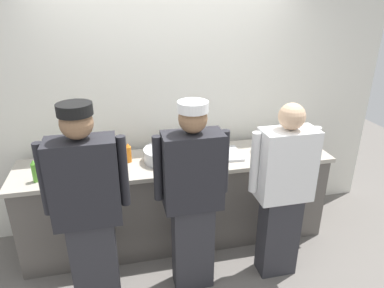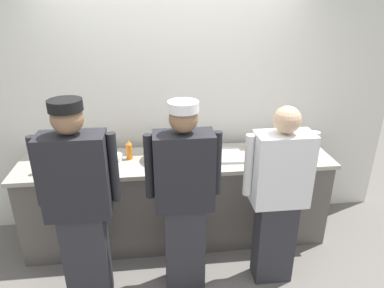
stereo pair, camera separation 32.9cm
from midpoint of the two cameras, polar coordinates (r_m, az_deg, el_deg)
ground_plane at (r=3.57m, az=-3.93°, el=-18.24°), size 9.00×9.00×0.00m
wall_back at (r=3.60m, az=-6.59°, el=8.08°), size 4.70×0.10×2.87m
prep_counter at (r=3.57m, az=-5.02°, el=-9.14°), size 3.00×0.65×0.91m
chef_near_left at (r=2.74m, az=-19.98°, el=-10.03°), size 0.62×0.24×1.72m
chef_center at (r=2.81m, az=-3.27°, el=-8.49°), size 0.60×0.24×1.66m
chef_far_right at (r=3.02m, az=11.65°, el=-7.44°), size 0.59×0.24×1.61m
plate_stack_front at (r=3.37m, az=-15.92°, el=-2.87°), size 0.21×0.21×0.05m
plate_stack_rear at (r=3.52m, az=8.95°, el=-0.96°), size 0.23×0.23×0.06m
mixing_bowl_steel at (r=3.32m, az=-7.35°, el=-1.81°), size 0.39×0.39×0.12m
sheet_tray at (r=3.41m, az=1.11°, el=-1.80°), size 0.51×0.37×0.02m
squeeze_bottle_primary at (r=3.27m, az=-26.96°, el=-4.07°), size 0.05×0.05×0.20m
squeeze_bottle_secondary at (r=3.53m, az=-22.08°, el=-1.32°), size 0.06×0.06×0.19m
squeeze_bottle_spare at (r=3.35m, az=-13.16°, el=-1.51°), size 0.06×0.06×0.19m
ramekin_green_sauce at (r=3.65m, az=13.47°, el=-0.66°), size 0.10×0.10×0.04m
ramekin_yellow_sauce at (r=3.56m, az=15.27°, el=-1.38°), size 0.10×0.10×0.04m
deli_cup at (r=3.73m, az=9.68°, el=0.53°), size 0.09×0.09×0.08m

